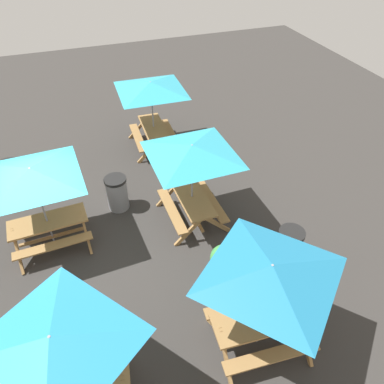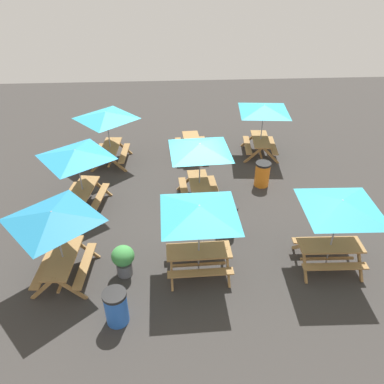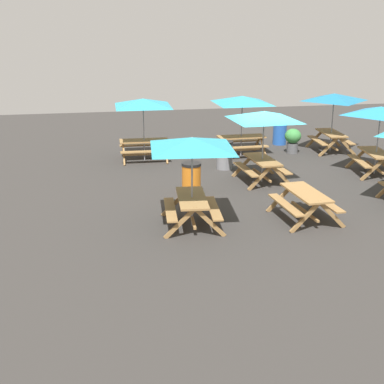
# 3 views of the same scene
# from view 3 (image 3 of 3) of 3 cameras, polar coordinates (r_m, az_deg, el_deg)

# --- Properties ---
(ground_plane) EXTENTS (29.41, 29.41, 0.00)m
(ground_plane) POSITION_cam_3_polar(r_m,az_deg,el_deg) (17.84, 8.05, 1.37)
(ground_plane) COLOR #33302D
(ground_plane) RESTS_ON ground
(picnic_table_0) EXTENTS (2.27, 2.27, 2.34)m
(picnic_table_0) POSITION_cam_3_polar(r_m,az_deg,el_deg) (18.92, 19.45, 7.66)
(picnic_table_0) COLOR olive
(picnic_table_0) RESTS_ON ground
(picnic_table_1) EXTENTS (2.83, 2.83, 2.34)m
(picnic_table_1) POSITION_cam_3_polar(r_m,az_deg,el_deg) (20.50, 5.38, 9.31)
(picnic_table_1) COLOR olive
(picnic_table_1) RESTS_ON ground
(picnic_table_2) EXTENTS (2.82, 2.82, 2.34)m
(picnic_table_2) POSITION_cam_3_polar(r_m,az_deg,el_deg) (13.12, 0.00, 4.53)
(picnic_table_2) COLOR olive
(picnic_table_2) RESTS_ON ground
(picnic_table_3) EXTENTS (2.83, 2.83, 2.34)m
(picnic_table_3) POSITION_cam_3_polar(r_m,az_deg,el_deg) (19.79, -5.24, 9.01)
(picnic_table_3) COLOR olive
(picnic_table_3) RESTS_ON ground
(picnic_table_4) EXTENTS (2.13, 2.13, 2.34)m
(picnic_table_4) POSITION_cam_3_polar(r_m,az_deg,el_deg) (21.84, 14.89, 9.32)
(picnic_table_4) COLOR olive
(picnic_table_4) RESTS_ON ground
(picnic_table_5) EXTENTS (2.82, 2.82, 2.34)m
(picnic_table_5) POSITION_cam_3_polar(r_m,az_deg,el_deg) (17.08, 7.68, 7.51)
(picnic_table_5) COLOR olive
(picnic_table_5) RESTS_ON ground
(picnic_table_6) EXTENTS (1.88, 1.63, 0.81)m
(picnic_table_6) POSITION_cam_3_polar(r_m,az_deg,el_deg) (14.25, 12.01, -0.74)
(picnic_table_6) COLOR olive
(picnic_table_6) RESTS_ON ground
(trash_bin_blue) EXTENTS (0.59, 0.59, 0.98)m
(trash_bin_blue) POSITION_cam_3_polar(r_m,az_deg,el_deg) (22.91, 9.34, 6.26)
(trash_bin_blue) COLOR blue
(trash_bin_blue) RESTS_ON ground
(trash_bin_orange) EXTENTS (0.59, 0.59, 0.98)m
(trash_bin_orange) POSITION_cam_3_polar(r_m,az_deg,el_deg) (15.98, -0.07, 1.44)
(trash_bin_orange) COLOR orange
(trash_bin_orange) RESTS_ON ground
(trash_bin_gray) EXTENTS (0.59, 0.59, 0.98)m
(trash_bin_gray) POSITION_cam_3_polar(r_m,az_deg,el_deg) (18.85, 3.49, 3.96)
(trash_bin_gray) COLOR gray
(trash_bin_gray) RESTS_ON ground
(potted_plant_0) EXTENTS (0.64, 0.64, 0.97)m
(potted_plant_0) POSITION_cam_3_polar(r_m,az_deg,el_deg) (21.43, 10.70, 5.57)
(potted_plant_0) COLOR #59595B
(potted_plant_0) RESTS_ON ground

